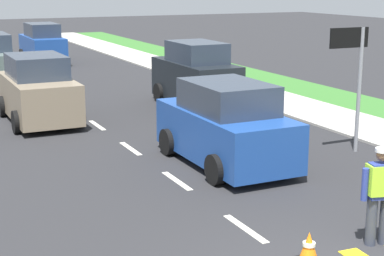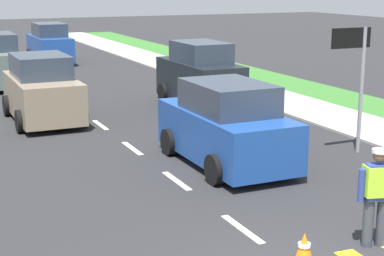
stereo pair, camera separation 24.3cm
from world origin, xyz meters
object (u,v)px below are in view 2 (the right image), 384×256
(car_parked_far, at_px, (200,76))
(road_worker, at_px, (378,192))
(car_outgoing_ahead, at_px, (226,126))
(car_outgoing_far, at_px, (50,45))
(car_oncoming_lead, at_px, (42,91))
(traffic_cone_near, at_px, (304,247))
(lane_direction_sign, at_px, (355,60))

(car_parked_far, bearing_deg, road_worker, -101.21)
(car_outgoing_ahead, bearing_deg, car_parked_far, 69.96)
(car_parked_far, relative_size, car_outgoing_far, 0.93)
(car_outgoing_ahead, xyz_separation_m, car_outgoing_far, (0.14, 20.82, 0.06))
(car_parked_far, xyz_separation_m, car_oncoming_lead, (-5.52, -0.15, -0.08))
(car_outgoing_far, bearing_deg, traffic_cone_near, -93.26)
(lane_direction_sign, distance_m, car_outgoing_far, 21.54)
(lane_direction_sign, distance_m, traffic_cone_near, 7.08)
(lane_direction_sign, height_order, car_oncoming_lead, lane_direction_sign)
(car_oncoming_lead, bearing_deg, road_worker, -75.10)
(car_outgoing_ahead, bearing_deg, road_worker, -89.01)
(road_worker, relative_size, car_parked_far, 0.41)
(road_worker, distance_m, traffic_cone_near, 1.59)
(lane_direction_sign, xyz_separation_m, traffic_cone_near, (-4.71, -4.82, -2.17))
(road_worker, xyz_separation_m, car_outgoing_ahead, (-0.09, 5.22, 0.01))
(car_parked_far, xyz_separation_m, car_outgoing_far, (-2.33, 14.06, -0.06))
(traffic_cone_near, bearing_deg, car_outgoing_ahead, 75.63)
(lane_direction_sign, height_order, car_outgoing_ahead, lane_direction_sign)
(car_parked_far, bearing_deg, traffic_cone_near, -107.60)
(car_outgoing_ahead, bearing_deg, car_outgoing_far, 89.62)
(car_outgoing_far, bearing_deg, road_worker, -90.10)
(lane_direction_sign, relative_size, car_parked_far, 0.79)
(traffic_cone_near, relative_size, car_outgoing_far, 0.11)
(lane_direction_sign, xyz_separation_m, car_parked_far, (-0.90, 7.19, -1.35))
(traffic_cone_near, bearing_deg, lane_direction_sign, 45.66)
(road_worker, relative_size, car_outgoing_ahead, 0.40)
(road_worker, bearing_deg, car_outgoing_ahead, 90.99)
(road_worker, height_order, lane_direction_sign, lane_direction_sign)
(car_parked_far, distance_m, car_outgoing_ahead, 7.20)
(road_worker, bearing_deg, lane_direction_sign, 55.65)
(traffic_cone_near, relative_size, car_parked_far, 0.12)
(car_outgoing_ahead, relative_size, car_oncoming_lead, 1.02)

